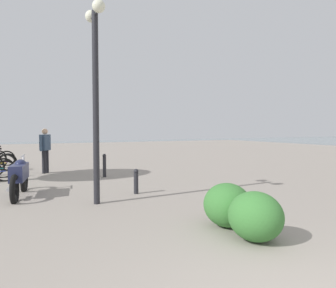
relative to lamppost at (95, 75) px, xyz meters
The scene contains 7 objects.
lamppost is the anchor object (origin of this frame).
motorcycle 3.34m from the lamppost, 42.95° to the left, with size 2.16×0.56×1.06m.
pedestrian 6.18m from the lamppost, ahead, with size 0.51×0.43×1.71m.
bollard_near 2.92m from the lamppost, 61.27° to the right, with size 0.13×0.13×0.66m.
bollard_mid 4.75m from the lamppost, 17.45° to the right, with size 0.13×0.13×0.82m.
shrub_low 4.06m from the lamppost, 148.67° to the right, with size 0.90×0.81×0.77m.
shrub_round 4.60m from the lamppost, 155.35° to the right, with size 0.90×0.81×0.76m.
Camera 1 is at (-1.91, 2.54, 1.73)m, focal length 34.44 mm.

